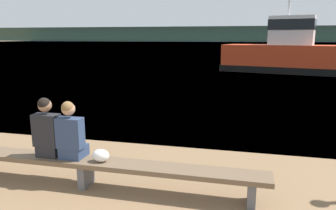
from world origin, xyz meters
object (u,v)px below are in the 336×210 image
shopping_bag (101,156)px  person_right (71,134)px  tugboat_red (285,55)px  person_left (48,131)px  bench_main (86,164)px

shopping_bag → person_right: bearing=176.8°
person_right → tugboat_red: size_ratio=0.11×
shopping_bag → person_left: bearing=178.3°
bench_main → shopping_bag: 0.35m
bench_main → person_left: person_left is taller
person_right → tugboat_red: bearing=74.9°
tugboat_red → shopping_bag: bearing=-179.6°
person_left → shopping_bag: (0.97, -0.03, -0.34)m
bench_main → tugboat_red: (5.07, 19.74, 0.84)m
person_left → tugboat_red: tugboat_red is taller
bench_main → person_right: person_right is taller
person_right → bench_main: bearing=-1.7°
shopping_bag → tugboat_red: tugboat_red is taller
person_left → shopping_bag: 1.03m
tugboat_red → bench_main: bearing=179.6°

